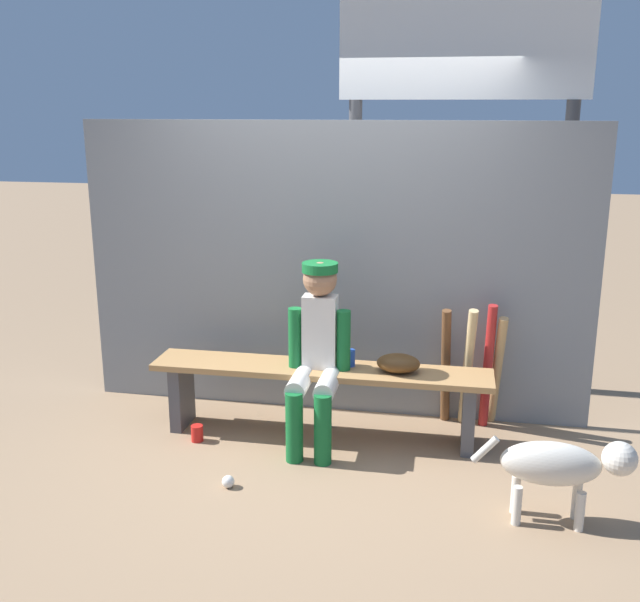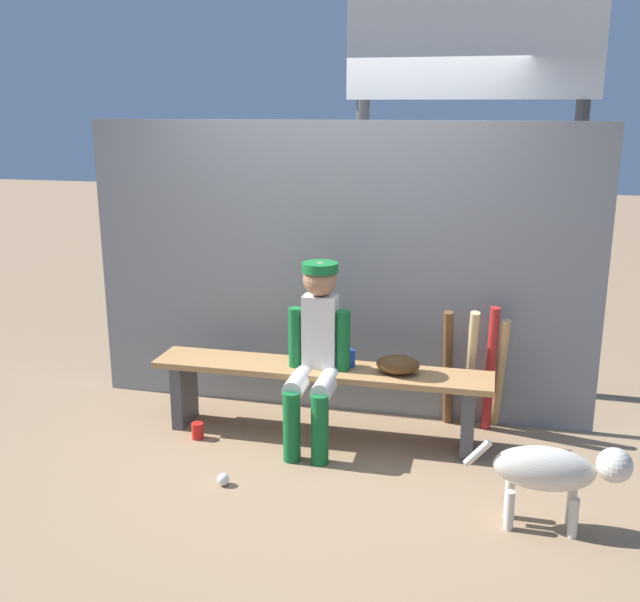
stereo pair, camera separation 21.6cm
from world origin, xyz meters
The scene contains 14 objects.
ground_plane centered at (0.00, 0.00, 0.00)m, with size 30.00×30.00×0.00m, color #937556.
chainlink_fence centered at (0.00, 0.48, 1.03)m, with size 3.60×0.03×2.07m, color gray.
dugout_bench centered at (0.00, 0.00, 0.38)m, with size 2.25×0.36×0.50m.
player_seated centered at (0.00, -0.12, 0.66)m, with size 0.41×0.55×1.20m.
baseball_glove centered at (0.51, 0.00, 0.56)m, with size 0.28×0.20×0.12m, color #593819.
bat_wood_dark centered at (0.81, 0.36, 0.42)m, with size 0.06×0.06×0.85m, color brown.
bat_wood_natural centered at (0.96, 0.33, 0.44)m, with size 0.06×0.06×0.88m, color tan.
bat_aluminum_red centered at (1.10, 0.34, 0.45)m, with size 0.06×0.06×0.89m, color #B22323.
bat_wood_tan centered at (1.16, 0.39, 0.41)m, with size 0.06×0.06×0.82m, color tan.
baseball centered at (-0.40, -0.78, 0.04)m, with size 0.07×0.07×0.07m, color white.
cup_on_ground centered at (-0.79, -0.23, 0.06)m, with size 0.08×0.08×0.11m, color red.
cup_on_bench centered at (0.18, 0.06, 0.55)m, with size 0.08×0.08×0.11m, color #1E47AD.
scoreboard centered at (0.89, 1.18, 2.35)m, with size 2.08×0.27×3.39m.
dog centered at (1.44, -0.81, 0.34)m, with size 0.84×0.20×0.49m.
Camera 1 is at (0.84, -4.49, 2.17)m, focal length 41.31 mm.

